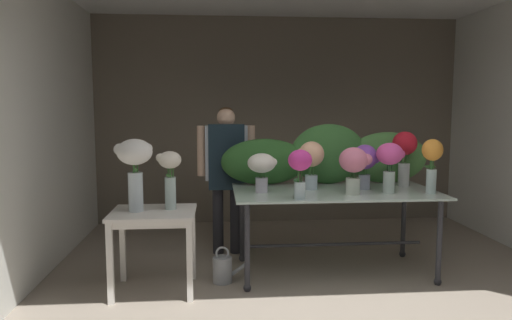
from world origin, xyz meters
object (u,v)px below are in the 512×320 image
Objects in this scene: vase_rosy_roses at (354,165)px; vase_peach_snapdragons at (311,159)px; florist at (226,164)px; watering_can at (223,269)px; vase_magenta_peonies at (300,166)px; vase_white_roses_tall at (135,163)px; vase_fuchsia_anemones at (390,160)px; side_table_white at (154,222)px; vase_crimson_carnations at (404,151)px; vase_cream_lisianthus_tall at (170,173)px; display_table_glass at (334,201)px; vase_violet_dahlias at (365,161)px; vase_sunset_hydrangea at (432,159)px; vase_ivory_tulips at (262,167)px.

vase_rosy_roses is 0.93× the size of vase_peach_snapdragons.
watering_can is at bearing -93.68° from florist.
vase_white_roses_tall reaches higher than vase_magenta_peonies.
florist is 1.76m from vase_fuchsia_anemones.
florist is at bearing 57.39° from side_table_white.
florist is 1.33m from vase_white_roses_tall.
vase_white_roses_tall is at bearing -168.85° from vase_crimson_carnations.
vase_magenta_peonies reaches higher than vase_cream_lisianthus_tall.
display_table_glass is 4.45× the size of vase_rosy_roses.
side_table_white is 2.59m from vase_crimson_carnations.
vase_magenta_peonies is 1.15m from vase_cream_lisianthus_tall.
vase_rosy_roses reaches higher than side_table_white.
vase_rosy_roses is 1.00× the size of vase_violet_dahlias.
vase_sunset_hydrangea is 0.91× the size of vase_crimson_carnations.
vase_magenta_peonies reaches higher than display_table_glass.
vase_magenta_peonies is at bearing -3.36° from side_table_white.
florist is 2.56× the size of vase_white_roses_tall.
vase_fuchsia_anemones reaches higher than vase_magenta_peonies.
florist is at bearing 153.21° from vase_sunset_hydrangea.
watering_can is at bearing -179.62° from vase_fuchsia_anemones.
vase_magenta_peonies is at bearing -135.60° from display_table_glass.
vase_cream_lisianthus_tall is (-1.68, -0.04, -0.05)m from vase_rosy_roses.
vase_rosy_roses is at bearing -147.20° from vase_crimson_carnations.
side_table_white is at bearing -0.02° from vase_white_roses_tall.
watering_can is (-0.68, 0.22, -0.99)m from vase_magenta_peonies.
vase_rosy_roses is 0.79× the size of vase_crimson_carnations.
vase_sunset_hydrangea is 2.21m from watering_can.
vase_crimson_carnations is at bearing -16.24° from florist.
side_table_white is 1.30m from florist.
display_table_glass is 3.50× the size of vase_crimson_carnations.
vase_sunset_hydrangea is at bearing -1.89° from watering_can.
vase_crimson_carnations reaches higher than vase_violet_dahlias.
vase_cream_lisianthus_tall is (0.29, 0.06, -0.10)m from vase_white_roses_tall.
florist reaches higher than vase_sunset_hydrangea.
vase_violet_dahlias reaches higher than watering_can.
florist is at bearing 86.32° from watering_can.
vase_sunset_hydrangea reaches higher than vase_rosy_roses.
vase_sunset_hydrangea is (2.56, 0.08, 0.52)m from side_table_white.
florist reaches higher than side_table_white.
vase_ivory_tulips is at bearing 14.82° from vase_cream_lisianthus_tall.
vase_sunset_hydrangea is 1.37× the size of vase_ivory_tulips.
florist reaches higher than vase_peach_snapdragons.
display_table_glass is 1.62m from vase_cream_lisianthus_tall.
vase_violet_dahlias is 0.27m from vase_fuchsia_anemones.
vase_crimson_carnations is 1.27× the size of vase_violet_dahlias.
display_table_glass is at bearing 11.11° from side_table_white.
vase_ivory_tulips is 0.87m from vase_cream_lisianthus_tall.
vase_cream_lisianthus_tall is (-1.56, -0.27, 0.34)m from display_table_glass.
vase_cream_lisianthus_tall is at bearing -118.07° from florist.
side_table_white is at bearing -166.25° from watering_can.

